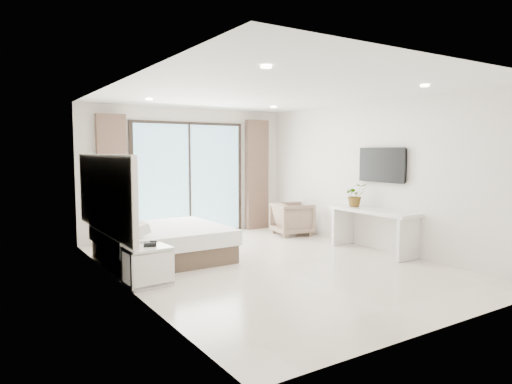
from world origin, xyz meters
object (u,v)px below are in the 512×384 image
(console_desk, at_px, (373,220))
(armchair, at_px, (292,217))
(nightstand, at_px, (148,266))
(bed, at_px, (162,243))

(console_desk, distance_m, armchair, 2.13)
(armchair, bearing_deg, nightstand, 127.18)
(bed, distance_m, console_desk, 3.69)
(nightstand, distance_m, console_desk, 4.08)
(bed, height_order, armchair, armchair)
(bed, bearing_deg, nightstand, -118.81)
(bed, relative_size, console_desk, 1.13)
(bed, relative_size, nightstand, 3.26)
(bed, height_order, console_desk, console_desk)
(bed, relative_size, armchair, 2.54)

